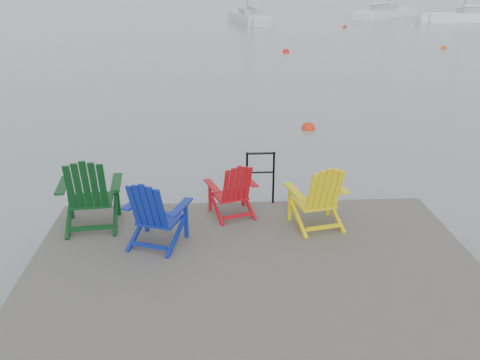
{
  "coord_description": "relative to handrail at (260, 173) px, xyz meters",
  "views": [
    {
      "loc": [
        -0.5,
        -5.3,
        4.05
      ],
      "look_at": [
        -0.08,
        2.63,
        0.85
      ],
      "focal_mm": 38.0,
      "sensor_mm": 36.0,
      "label": 1
    }
  ],
  "objects": [
    {
      "name": "buoy_a",
      "position": [
        1.95,
        6.07,
        -1.04
      ],
      "size": [
        0.4,
        0.4,
        0.4
      ],
      "primitive_type": "sphere",
      "color": "red",
      "rests_on": "ground"
    },
    {
      "name": "handrail",
      "position": [
        0.0,
        0.0,
        0.0
      ],
      "size": [
        0.48,
        0.04,
        0.9
      ],
      "color": "black",
      "rests_on": "dock"
    },
    {
      "name": "sailboat_far",
      "position": [
        23.45,
        41.27,
        -0.69
      ],
      "size": [
        8.11,
        2.4,
        11.14
      ],
      "rotation": [
        0.0,
        0.0,
        1.61
      ],
      "color": "white",
      "rests_on": "ground"
    },
    {
      "name": "chair_green",
      "position": [
        -2.61,
        -0.74,
        0.04
      ],
      "size": [
        0.99,
        0.92,
        1.15
      ],
      "rotation": [
        0.0,
        0.0,
        0.11
      ],
      "color": "#093513",
      "rests_on": "dock"
    },
    {
      "name": "ground",
      "position": [
        -0.25,
        -2.45,
        -1.04
      ],
      "size": [
        400.0,
        400.0,
        0.0
      ],
      "primitive_type": "plane",
      "color": "slate",
      "rests_on": "ground"
    },
    {
      "name": "chair_blue",
      "position": [
        -1.6,
        -1.34,
        -0.03
      ],
      "size": [
        0.97,
        0.93,
        1.02
      ],
      "rotation": [
        0.0,
        0.0,
        -0.35
      ],
      "color": "navy",
      "rests_on": "dock"
    },
    {
      "name": "buoy_b",
      "position": [
        3.46,
        21.6,
        -1.04
      ],
      "size": [
        0.4,
        0.4,
        0.4
      ],
      "primitive_type": "sphere",
      "color": "red",
      "rests_on": "ground"
    },
    {
      "name": "dock",
      "position": [
        -0.25,
        -2.45,
        -0.69
      ],
      "size": [
        6.0,
        5.0,
        1.4
      ],
      "color": "#32302C",
      "rests_on": "ground"
    },
    {
      "name": "sailboat_mid",
      "position": [
        17.46,
        47.01,
        -0.69
      ],
      "size": [
        8.34,
        8.61,
        13.0
      ],
      "rotation": [
        0.0,
        0.0,
        -0.76
      ],
      "color": "silver",
      "rests_on": "ground"
    },
    {
      "name": "sailboat_near",
      "position": [
        2.72,
        41.58,
        -0.69
      ],
      "size": [
        3.59,
        8.59,
        11.53
      ],
      "rotation": [
        0.0,
        0.0,
        0.18
      ],
      "color": "silver",
      "rests_on": "ground"
    },
    {
      "name": "buoy_d",
      "position": [
        10.45,
        36.08,
        -1.04
      ],
      "size": [
        0.39,
        0.39,
        0.39
      ],
      "primitive_type": "sphere",
      "color": "#B9270A",
      "rests_on": "ground"
    },
    {
      "name": "buoy_c",
      "position": [
        13.14,
        22.68,
        -1.04
      ],
      "size": [
        0.34,
        0.34,
        0.34
      ],
      "primitive_type": "sphere",
      "color": "#D7470C",
      "rests_on": "ground"
    },
    {
      "name": "chair_red",
      "position": [
        -0.47,
        -0.46,
        -0.08
      ],
      "size": [
        0.86,
        0.82,
        0.91
      ],
      "rotation": [
        0.0,
        0.0,
        0.31
      ],
      "color": "#AE0C14",
      "rests_on": "dock"
    },
    {
      "name": "chair_yellow",
      "position": [
        0.79,
        -0.91,
        -0.02
      ],
      "size": [
        0.93,
        0.88,
        1.03
      ],
      "rotation": [
        0.0,
        0.0,
        0.22
      ],
      "color": "yellow",
      "rests_on": "dock"
    }
  ]
}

